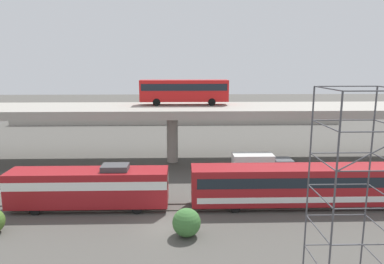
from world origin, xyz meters
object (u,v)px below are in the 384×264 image
(scaffolding_tower, at_px, (354,189))
(parked_car_1, at_px, (124,111))
(train_locomotive, at_px, (81,186))
(parked_car_4, at_px, (249,111))
(train_coach_lead, at_px, (311,184))
(service_truck_west, at_px, (260,166))
(parked_car_2, at_px, (144,114))
(parked_car_0, at_px, (292,110))
(parked_car_3, at_px, (309,112))
(transit_bus_on_overpass, at_px, (184,90))

(scaffolding_tower, distance_m, parked_car_1, 69.54)
(train_locomotive, xyz_separation_m, parked_car_4, (25.17, 52.61, 0.04))
(train_coach_lead, distance_m, service_truck_west, 8.53)
(scaffolding_tower, xyz_separation_m, parked_car_2, (-18.01, 61.13, -4.13))
(parked_car_1, relative_size, parked_car_4, 1.12)
(parked_car_0, relative_size, parked_car_2, 1.09)
(parked_car_3, relative_size, parked_car_4, 1.12)
(parked_car_1, bearing_deg, scaffolding_tower, -70.57)
(train_locomotive, distance_m, transit_bus_on_overpass, 21.52)
(parked_car_4, bearing_deg, scaffolding_tower, 84.42)
(parked_car_4, bearing_deg, parked_car_0, -176.42)
(service_truck_west, bearing_deg, parked_car_4, 81.19)
(train_locomotive, height_order, parked_car_3, train_locomotive)
(train_locomotive, bearing_deg, parked_car_3, -128.08)
(train_locomotive, bearing_deg, parked_car_2, -90.90)
(train_coach_lead, height_order, parked_car_1, train_coach_lead)
(parked_car_0, distance_m, parked_car_4, 10.61)
(scaffolding_tower, distance_m, parked_car_0, 68.38)
(train_coach_lead, bearing_deg, parked_car_1, -64.11)
(transit_bus_on_overpass, xyz_separation_m, service_truck_west, (8.64, -9.77, -8.05))
(service_truck_west, height_order, parked_car_2, service_truck_west)
(service_truck_west, relative_size, scaffolding_tower, 0.57)
(parked_car_4, bearing_deg, parked_car_2, 10.03)
(parked_car_0, bearing_deg, parked_car_4, -176.42)
(transit_bus_on_overpass, distance_m, parked_car_0, 44.74)
(train_coach_lead, height_order, service_truck_west, train_coach_lead)
(parked_car_0, bearing_deg, service_truck_west, -111.14)
(service_truck_west, bearing_deg, scaffolding_tower, -88.55)
(parked_car_2, height_order, parked_car_3, same)
(transit_bus_on_overpass, height_order, scaffolding_tower, scaffolding_tower)
(parked_car_1, bearing_deg, parked_car_0, 0.92)
(parked_car_1, xyz_separation_m, parked_car_2, (5.08, -4.34, -0.00))
(train_locomotive, distance_m, parked_car_3, 62.53)
(train_locomotive, height_order, parked_car_4, train_locomotive)
(parked_car_4, bearing_deg, service_truck_west, 81.19)
(transit_bus_on_overpass, relative_size, parked_car_3, 2.58)
(transit_bus_on_overpass, distance_m, parked_car_2, 32.66)
(service_truck_west, bearing_deg, parked_car_0, 68.86)
(parked_car_3, bearing_deg, train_coach_lead, 70.59)
(parked_car_2, bearing_deg, parked_car_0, -171.90)
(parked_car_1, bearing_deg, train_locomotive, -85.31)
(scaffolding_tower, relative_size, parked_car_0, 2.64)
(parked_car_1, xyz_separation_m, parked_car_4, (29.48, -0.02, -0.00))
(service_truck_west, distance_m, parked_car_2, 43.95)
(train_coach_lead, xyz_separation_m, parked_car_4, (3.94, 52.61, 0.07))
(scaffolding_tower, bearing_deg, train_coach_lead, 79.18)
(parked_car_3, bearing_deg, parked_car_0, -55.29)
(parked_car_0, bearing_deg, train_locomotive, -123.87)
(train_locomotive, bearing_deg, scaffolding_tower, 145.63)
(scaffolding_tower, bearing_deg, parked_car_4, 84.42)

